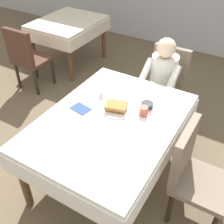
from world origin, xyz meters
TOP-DOWN VIEW (x-y plane):
  - ground_plane at (0.00, 0.00)m, footprint 14.00×14.00m
  - dining_table_main at (0.00, 0.00)m, footprint 1.12×1.52m
  - chair_diner at (0.07, 1.17)m, footprint 0.44×0.45m
  - diner_person at (0.07, 1.01)m, footprint 0.40×0.43m
  - chair_right_side at (0.77, 0.00)m, footprint 0.45×0.44m
  - plate_breakfast at (-0.01, 0.14)m, footprint 0.28×0.28m
  - breakfast_stack at (-0.02, 0.14)m, footprint 0.22×0.18m
  - cup_coffee at (0.22, 0.20)m, footprint 0.11×0.08m
  - bowl_butter at (0.20, 0.32)m, footprint 0.11×0.11m
  - syrup_pitcher at (-0.24, 0.23)m, footprint 0.08×0.08m
  - fork_left_of_plate at (-0.20, 0.12)m, footprint 0.02×0.18m
  - knife_right_of_plate at (0.18, 0.12)m, footprint 0.02×0.20m
  - spoon_near_edge at (0.02, -0.15)m, footprint 0.15×0.03m
  - napkin_folded at (-0.31, -0.01)m, footprint 0.19×0.15m
  - background_table_far at (-1.85, 1.77)m, footprint 0.92×1.12m
  - background_chair_empty at (-1.85, 0.82)m, footprint 0.44×0.45m

SIDE VIEW (x-z plane):
  - ground_plane at x=0.00m, z-range 0.00..0.00m
  - chair_diner at x=0.07m, z-range 0.06..0.99m
  - chair_right_side at x=0.77m, z-range 0.06..0.99m
  - background_chair_empty at x=-1.85m, z-range 0.06..0.99m
  - background_table_far at x=-1.85m, z-range 0.25..0.99m
  - dining_table_main at x=0.00m, z-range 0.28..1.02m
  - diner_person at x=0.07m, z-range 0.11..1.23m
  - fork_left_of_plate at x=-0.20m, z-range 0.74..0.74m
  - knife_right_of_plate at x=0.18m, z-range 0.74..0.74m
  - spoon_near_edge at x=0.02m, z-range 0.74..0.74m
  - napkin_folded at x=-0.31m, z-range 0.74..0.75m
  - plate_breakfast at x=-0.01m, z-range 0.74..0.76m
  - bowl_butter at x=0.20m, z-range 0.74..0.78m
  - syrup_pitcher at x=-0.24m, z-range 0.74..0.81m
  - cup_coffee at x=0.22m, z-range 0.74..0.83m
  - breakfast_stack at x=-0.02m, z-range 0.76..0.82m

